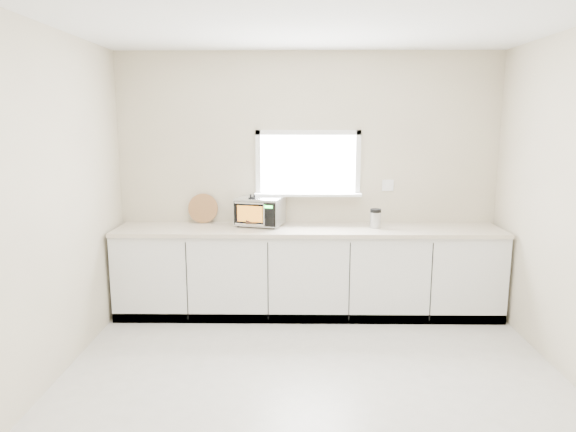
{
  "coord_description": "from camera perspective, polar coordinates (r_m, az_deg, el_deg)",
  "views": [
    {
      "loc": [
        -0.14,
        -3.43,
        1.99
      ],
      "look_at": [
        -0.2,
        1.55,
        1.07
      ],
      "focal_mm": 32.0,
      "sensor_mm": 36.0,
      "label": 1
    }
  ],
  "objects": [
    {
      "name": "countertop",
      "position": [
        5.24,
        2.26,
        -1.53
      ],
      "size": [
        3.92,
        0.64,
        0.04
      ],
      "primitive_type": "cube",
      "color": "beige",
      "rests_on": "cabinets"
    },
    {
      "name": "coffee_grinder",
      "position": [
        5.29,
        9.69,
        -0.25
      ],
      "size": [
        0.14,
        0.14,
        0.2
      ],
      "rotation": [
        0.0,
        0.0,
        0.31
      ],
      "color": "#B9BBC1",
      "rests_on": "countertop"
    },
    {
      "name": "cutting_board",
      "position": [
        5.53,
        -9.42,
        0.85
      ],
      "size": [
        0.31,
        0.08,
        0.31
      ],
      "primitive_type": "cylinder",
      "rotation": [
        1.4,
        0.0,
        0.0
      ],
      "color": "#A3783F",
      "rests_on": "countertop"
    },
    {
      "name": "cabinets",
      "position": [
        5.36,
        2.22,
        -6.33
      ],
      "size": [
        3.92,
        0.6,
        0.88
      ],
      "primitive_type": "cube",
      "color": "silver",
      "rests_on": "ground"
    },
    {
      "name": "back_wall",
      "position": [
        5.46,
        2.22,
        3.9
      ],
      "size": [
        4.0,
        0.17,
        2.7
      ],
      "color": "beige",
      "rests_on": "ground"
    },
    {
      "name": "knife_block",
      "position": [
        5.28,
        -3.83,
        0.39
      ],
      "size": [
        0.15,
        0.25,
        0.34
      ],
      "rotation": [
        0.0,
        0.0,
        -0.18
      ],
      "color": "#412F17",
      "rests_on": "countertop"
    },
    {
      "name": "microwave",
      "position": [
        5.33,
        -3.13,
        0.58
      ],
      "size": [
        0.53,
        0.46,
        0.29
      ],
      "rotation": [
        0.0,
        0.0,
        -0.26
      ],
      "color": "black",
      "rests_on": "countertop"
    },
    {
      "name": "ground",
      "position": [
        3.97,
        2.85,
        -19.64
      ],
      "size": [
        4.0,
        4.0,
        0.0
      ],
      "primitive_type": "plane",
      "color": "beige",
      "rests_on": "ground"
    }
  ]
}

